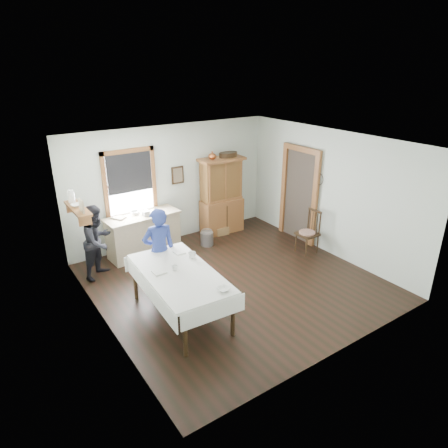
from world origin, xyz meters
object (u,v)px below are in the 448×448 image
object	(u,v)px
spindle_chair	(308,232)
pail	(207,239)
dining_table	(180,294)
work_counter	(144,234)
figure_dark	(98,244)
wicker_basket	(221,230)
woman_blue	(159,254)
china_hutch	(222,196)

from	to	relation	value
spindle_chair	pail	bearing A→B (deg)	136.24
dining_table	work_counter	bearing A→B (deg)	79.70
work_counter	figure_dark	world-z (taller)	figure_dark
spindle_chair	wicker_basket	xyz separation A→B (m)	(-1.01, 1.90, -0.40)
figure_dark	woman_blue	bearing A→B (deg)	-93.94
spindle_chair	wicker_basket	distance (m)	2.19
wicker_basket	figure_dark	xyz separation A→B (m)	(-3.10, -0.32, 0.59)
spindle_chair	work_counter	bearing A→B (deg)	146.92
pail	figure_dark	distance (m)	2.53
dining_table	spindle_chair	distance (m)	3.51
china_hutch	figure_dark	size ratio (longest dim) A/B	1.37
china_hutch	pail	size ratio (longest dim) A/B	5.86
china_hutch	spindle_chair	size ratio (longest dim) A/B	1.89
work_counter	woman_blue	world-z (taller)	woman_blue
work_counter	woman_blue	size ratio (longest dim) A/B	1.06
china_hutch	wicker_basket	world-z (taller)	china_hutch
china_hutch	woman_blue	bearing A→B (deg)	-143.76
china_hutch	dining_table	size ratio (longest dim) A/B	0.89
work_counter	pail	size ratio (longest dim) A/B	5.04
dining_table	figure_dark	xyz separation A→B (m)	(-0.64, 2.13, 0.26)
figure_dark	wicker_basket	bearing A→B (deg)	-29.13
china_hutch	woman_blue	xyz separation A→B (m)	(-2.48, -1.68, -0.18)
china_hutch	dining_table	xyz separation A→B (m)	(-2.57, -2.60, -0.52)
spindle_chair	figure_dark	world-z (taller)	figure_dark
work_counter	figure_dark	xyz separation A→B (m)	(-1.10, -0.39, 0.22)
pail	work_counter	bearing A→B (deg)	163.84
dining_table	wicker_basket	world-z (taller)	dining_table
dining_table	woman_blue	distance (m)	0.98
work_counter	woman_blue	distance (m)	1.67
woman_blue	wicker_basket	bearing A→B (deg)	-139.01
work_counter	spindle_chair	bearing A→B (deg)	-37.19
pail	figure_dark	bearing A→B (deg)	179.86
china_hutch	wicker_basket	distance (m)	0.86
woman_blue	dining_table	bearing A→B (deg)	92.70
spindle_chair	china_hutch	bearing A→B (deg)	113.79
work_counter	china_hutch	xyz separation A→B (m)	(2.11, 0.08, 0.47)
figure_dark	china_hutch	bearing A→B (deg)	-26.72
spindle_chair	pail	world-z (taller)	spindle_chair
pail	woman_blue	bearing A→B (deg)	-145.44
dining_table	spindle_chair	world-z (taller)	spindle_chair
pail	figure_dark	size ratio (longest dim) A/B	0.23
woman_blue	figure_dark	world-z (taller)	woman_blue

